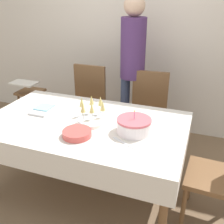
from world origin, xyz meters
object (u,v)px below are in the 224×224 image
at_px(champagne_tray, 92,109).
at_px(plate_stack_main, 77,133).
at_px(birthday_cake, 134,126).
at_px(dining_chair_far_left, 87,102).
at_px(plate_stack_dessert, 92,123).
at_px(person_standing, 133,59).
at_px(dining_chair_far_right, 148,111).
at_px(high_chair, 30,97).

xyz_separation_m(champagne_tray, plate_stack_main, (0.02, -0.33, -0.07)).
bearing_deg(birthday_cake, dining_chair_far_left, 133.59).
xyz_separation_m(dining_chair_far_left, plate_stack_dessert, (0.46, -0.87, 0.22)).
height_order(birthday_cake, champagne_tray, birthday_cake).
bearing_deg(person_standing, dining_chair_far_left, -159.64).
xyz_separation_m(dining_chair_far_left, champagne_tray, (0.42, -0.76, 0.30)).
relative_size(plate_stack_dessert, person_standing, 0.11).
bearing_deg(dining_chair_far_left, dining_chair_far_right, -0.03).
relative_size(dining_chair_far_right, plate_stack_dessert, 5.07).
height_order(plate_stack_main, plate_stack_dessert, plate_stack_main).
distance_m(dining_chair_far_right, person_standing, 0.61).
distance_m(dining_chair_far_left, plate_stack_dessert, 1.01).
distance_m(dining_chair_far_left, plate_stack_main, 1.19).
bearing_deg(person_standing, champagne_tray, -95.14).
height_order(plate_stack_dessert, person_standing, person_standing).
bearing_deg(plate_stack_dessert, champagne_tray, 111.32).
distance_m(plate_stack_dessert, person_standing, 1.10).
distance_m(dining_chair_far_left, high_chair, 0.82).
distance_m(person_standing, high_chair, 1.45).
xyz_separation_m(dining_chair_far_right, high_chair, (-1.57, -0.01, -0.04)).
bearing_deg(plate_stack_dessert, birthday_cake, -1.06).
distance_m(dining_chair_far_right, high_chair, 1.57).
bearing_deg(high_chair, plate_stack_main, -40.57).
relative_size(birthday_cake, high_chair, 0.38).
bearing_deg(high_chair, plate_stack_dessert, -33.82).
relative_size(dining_chair_far_left, plate_stack_main, 4.25).
bearing_deg(dining_chair_far_right, champagne_tray, -113.71).
height_order(dining_chair_far_right, plate_stack_main, dining_chair_far_right).
distance_m(champagne_tray, high_chair, 1.49).
xyz_separation_m(champagne_tray, person_standing, (0.09, 0.95, 0.23)).
bearing_deg(dining_chair_far_right, plate_stack_dessert, -108.48).
distance_m(dining_chair_far_right, champagne_tray, 0.88).
bearing_deg(person_standing, dining_chair_far_right, -37.33).
bearing_deg(plate_stack_main, person_standing, 86.92).
bearing_deg(birthday_cake, dining_chair_far_right, 95.04).
relative_size(plate_stack_main, high_chair, 0.32).
bearing_deg(birthday_cake, person_standing, 106.99).
xyz_separation_m(plate_stack_dessert, person_standing, (0.04, 1.05, 0.31)).
relative_size(dining_chair_far_right, champagne_tray, 3.38).
distance_m(champagne_tray, plate_stack_dessert, 0.14).
height_order(dining_chair_far_right, birthday_cake, dining_chair_far_right).
relative_size(dining_chair_far_right, birthday_cake, 3.50).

